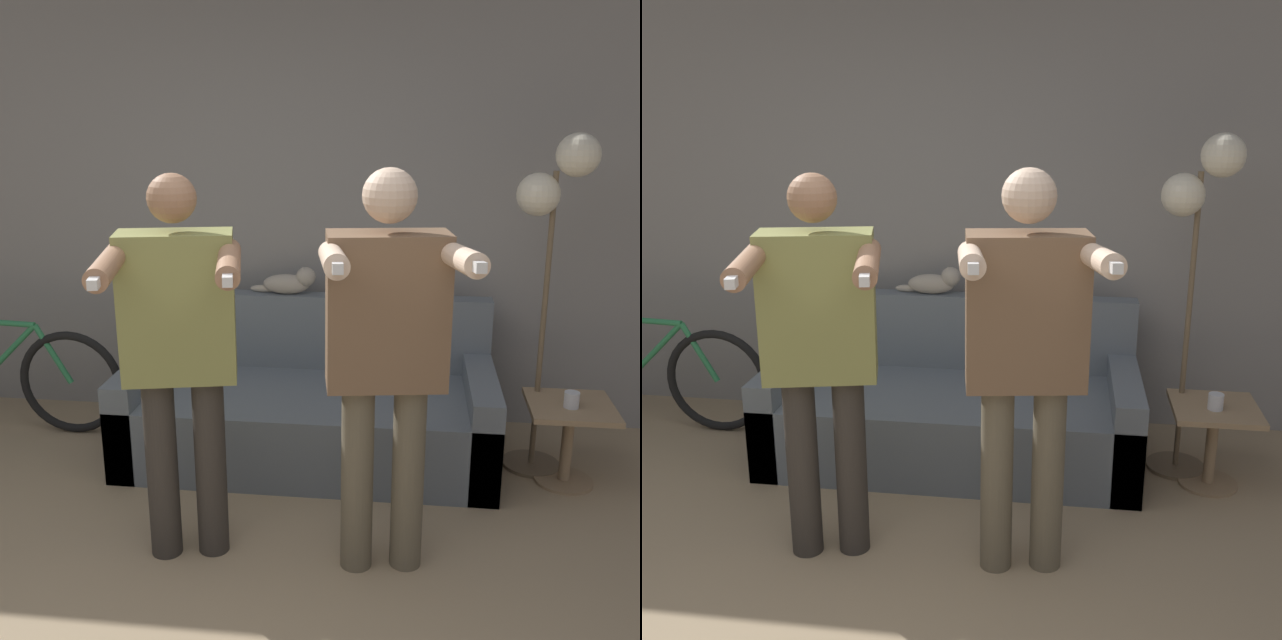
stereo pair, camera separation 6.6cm
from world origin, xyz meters
TOP-DOWN VIEW (x-y plane):
  - wall_back at (0.00, 2.59)m, footprint 10.00×0.05m
  - couch at (0.20, 1.98)m, footprint 2.08×0.95m
  - person_left at (-0.21, 0.91)m, footprint 0.64×0.76m
  - person_right at (0.66, 0.91)m, footprint 0.63×0.74m
  - cat at (0.04, 2.34)m, footprint 0.40×0.12m
  - floor_lamp at (1.48, 1.97)m, footprint 0.40×0.32m
  - side_table at (1.62, 1.80)m, footprint 0.44×0.44m
  - cup at (1.61, 1.76)m, footprint 0.08×0.08m
  - bicycle at (-1.77, 2.09)m, footprint 1.61×0.07m

SIDE VIEW (x-z plane):
  - couch at x=0.20m, z-range -0.17..0.70m
  - side_table at x=1.62m, z-range 0.10..0.55m
  - bicycle at x=-1.77m, z-range -0.03..0.72m
  - cup at x=1.61m, z-range 0.45..0.54m
  - cat at x=0.04m, z-range 0.86..1.03m
  - person_left at x=-0.21m, z-range 0.14..1.86m
  - person_right at x=0.66m, z-range 0.15..1.90m
  - wall_back at x=0.00m, z-range 0.00..2.60m
  - floor_lamp at x=1.48m, z-range 0.53..2.37m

